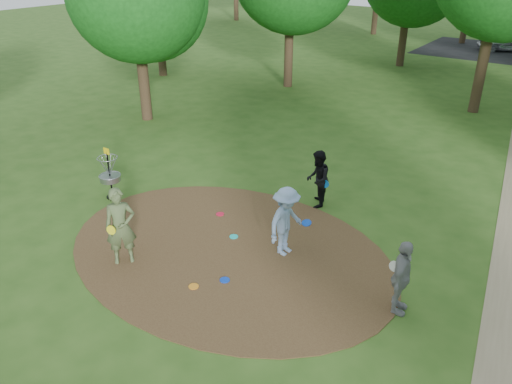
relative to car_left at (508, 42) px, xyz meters
The scene contains 12 objects.
ground 30.59m from the car_left, 90.60° to the right, with size 100.00×100.00×0.00m, color #2D5119.
dirt_clearing 30.59m from the car_left, 90.60° to the right, with size 8.40×8.40×0.02m, color #47301C.
player_observer_with_disc 32.37m from the car_left, 93.55° to the right, with size 0.78×0.81×1.88m.
player_throwing_with_disc 29.87m from the car_left, 88.33° to the right, with size 1.02×1.16×1.73m.
player_walking_with_disc 27.28m from the car_left, 89.39° to the right, with size 0.89×0.98×1.64m.
player_waiting_with_disc 30.58m from the car_left, 82.80° to the right, with size 0.55×1.00×1.62m.
disc_ground_cyan 30.03m from the car_left, 91.07° to the right, with size 0.22×0.22×0.02m, color #19C8C3.
disc_ground_blue 31.58m from the car_left, 89.31° to the right, with size 0.22×0.22×0.02m, color #0B39CA.
disc_ground_red 29.35m from the car_left, 93.09° to the right, with size 0.22×0.22×0.02m, color red.
car_left is the anchor object (origin of this frame).
disc_ground_orange 32.14m from the car_left, 90.05° to the right, with size 0.22×0.22×0.02m, color orange.
disc_golf_basket 30.66m from the car_left, 99.05° to the right, with size 0.63×0.63×1.54m.
Camera 1 is at (6.41, -7.90, 6.68)m, focal length 35.00 mm.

